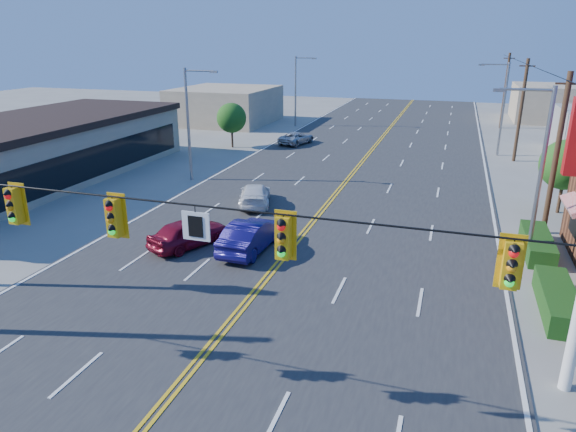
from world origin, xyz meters
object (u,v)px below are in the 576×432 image
(car_magenta, at_px, (188,234))
(car_white, at_px, (255,195))
(car_blue, at_px, (251,236))
(car_silver, at_px, (297,139))
(signal_span, at_px, (152,241))

(car_magenta, bearing_deg, car_white, -70.83)
(car_blue, xyz_separation_m, car_silver, (-5.71, 26.30, -0.17))
(signal_span, xyz_separation_m, car_white, (-4.17, 17.72, -4.24))
(signal_span, distance_m, car_silver, 38.14)
(car_magenta, xyz_separation_m, car_silver, (-2.59, 26.80, -0.11))
(signal_span, relative_size, car_white, 5.45)
(car_silver, bearing_deg, car_magenta, 110.72)
(signal_span, distance_m, car_blue, 11.74)
(signal_span, height_order, car_silver, signal_span)
(car_white, bearing_deg, car_magenta, 66.29)
(car_white, distance_m, car_silver, 19.71)
(car_blue, height_order, car_silver, car_blue)
(signal_span, xyz_separation_m, car_silver, (-7.41, 37.17, -4.29))
(car_magenta, xyz_separation_m, car_white, (0.65, 7.36, -0.06))
(car_blue, relative_size, car_white, 1.04)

